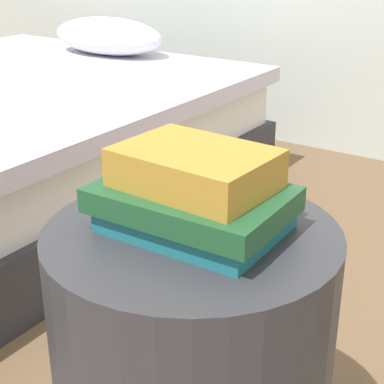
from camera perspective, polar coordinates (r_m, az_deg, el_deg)
side_table at (r=1.10m, az=-0.00°, el=-16.11°), size 0.47×0.47×0.53m
book_teal at (r=0.96m, az=0.28°, el=-2.50°), size 0.26×0.20×0.03m
book_forest at (r=0.94m, az=-0.04°, el=-0.69°), size 0.29×0.20×0.04m
book_ochre at (r=0.92m, az=0.13°, el=2.29°), size 0.24×0.18×0.06m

